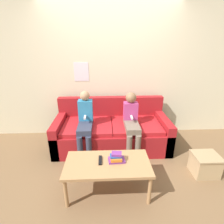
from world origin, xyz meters
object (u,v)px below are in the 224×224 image
object	(u,v)px
person_left	(85,121)
couch	(112,131)
coffee_table	(108,166)
person_right	(131,121)
tv_remote	(100,160)
storage_box	(205,164)

from	to	relation	value
person_left	couch	bearing A→B (deg)	25.70
coffee_table	person_left	size ratio (longest dim) A/B	0.98
person_right	person_left	bearing A→B (deg)	179.89
couch	coffee_table	size ratio (longest dim) A/B	1.92
coffee_table	tv_remote	world-z (taller)	tv_remote
coffee_table	storage_box	xyz separation A→B (m)	(1.42, 0.25, -0.23)
couch	tv_remote	distance (m)	1.11
couch	person_right	world-z (taller)	person_right
person_right	tv_remote	world-z (taller)	person_right
couch	person_right	size ratio (longest dim) A/B	1.95
tv_remote	storage_box	xyz separation A→B (m)	(1.52, 0.21, -0.28)
couch	tv_remote	xyz separation A→B (m)	(-0.19, -1.08, 0.17)
couch	coffee_table	distance (m)	1.13
person_left	storage_box	world-z (taller)	person_left
person_left	storage_box	xyz separation A→B (m)	(1.78, -0.65, -0.43)
person_left	tv_remote	distance (m)	0.91
couch	person_right	distance (m)	0.50
person_right	storage_box	xyz separation A→B (m)	(1.00, -0.65, -0.43)
coffee_table	person_left	distance (m)	0.99
person_right	storage_box	world-z (taller)	person_right
couch	person_left	world-z (taller)	person_left
tv_remote	storage_box	bearing A→B (deg)	7.37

